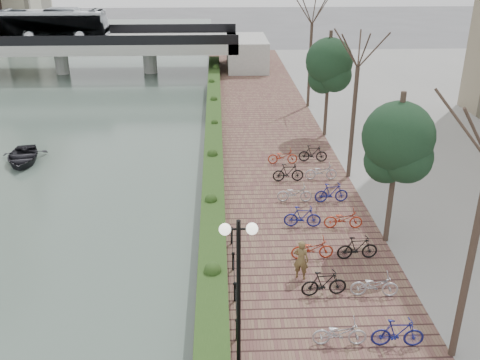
{
  "coord_description": "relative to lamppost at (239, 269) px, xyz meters",
  "views": [
    {
      "loc": [
        0.9,
        -10.67,
        12.07
      ],
      "look_at": [
        1.89,
        12.29,
        2.0
      ],
      "focal_mm": 40.0,
      "sensor_mm": 36.0,
      "label": 1
    }
  ],
  "objects": [
    {
      "name": "promenade",
      "position": [
        2.62,
        16.08,
        -3.93
      ],
      "size": [
        8.0,
        75.0,
        0.5
      ],
      "primitive_type": "cube",
      "color": "brown",
      "rests_on": "ground"
    },
    {
      "name": "chain_fence",
      "position": [
        0.02,
        0.58,
        -3.33
      ],
      "size": [
        0.1,
        14.1,
        0.7
      ],
      "color": "black",
      "rests_on": "promenade"
    },
    {
      "name": "street_trees",
      "position": [
        6.62,
        11.26,
        -0.49
      ],
      "size": [
        3.2,
        37.12,
        6.8
      ],
      "color": "#34251E",
      "rests_on": "promenade"
    },
    {
      "name": "lamppost",
      "position": [
        0.0,
        0.0,
        0.0
      ],
      "size": [
        1.02,
        0.32,
        5.13
      ],
      "color": "black",
      "rests_on": "promenade"
    },
    {
      "name": "bicycle_parking",
      "position": [
        4.11,
        8.89,
        -3.2
      ],
      "size": [
        2.4,
        17.32,
        1.0
      ],
      "color": "#ABAAAF",
      "rests_on": "promenade"
    },
    {
      "name": "hedge",
      "position": [
        -0.78,
        18.58,
        -3.38
      ],
      "size": [
        1.1,
        56.0,
        0.6
      ],
      "primitive_type": "cube",
      "color": "#213B15",
      "rests_on": "promenade"
    },
    {
      "name": "boat",
      "position": [
        -12.34,
        18.56,
        -3.77
      ],
      "size": [
        3.32,
        4.18,
        0.78
      ],
      "primitive_type": "imported",
      "rotation": [
        0.0,
        0.0,
        0.19
      ],
      "color": "black",
      "rests_on": "river_water"
    },
    {
      "name": "bridge",
      "position": [
        -16.47,
        43.58,
        -0.8
      ],
      "size": [
        36.0,
        10.77,
        6.5
      ],
      "color": "#A3A39E",
      "rests_on": "ground"
    },
    {
      "name": "pedestrian",
      "position": [
        2.54,
        4.91,
        -2.87
      ],
      "size": [
        0.69,
        0.58,
        1.6
      ],
      "primitive_type": "imported",
      "rotation": [
        0.0,
        0.0,
        2.73
      ],
      "color": "brown",
      "rests_on": "promenade"
    }
  ]
}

